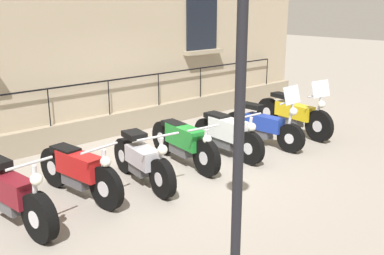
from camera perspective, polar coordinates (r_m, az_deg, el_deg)
ground_plane at (r=8.40m, az=-1.49°, el=-4.81°), size 60.00×60.00×0.00m
building_facade at (r=10.17m, az=-12.60°, el=15.57°), size 0.82×13.46×6.10m
motorcycle_maroon at (r=6.59m, az=-22.41°, el=-8.15°), size 2.12×0.62×1.06m
motorcycle_red at (r=7.11m, az=-14.43°, el=-5.51°), size 2.00×0.65×0.96m
motorcycle_silver at (r=7.43m, az=-6.39°, el=-4.40°), size 1.95×0.74×1.00m
motorcycle_green at (r=8.28m, az=-1.07°, el=-1.92°), size 2.12×0.70×0.88m
motorcycle_white at (r=8.76m, az=4.64°, el=-0.90°), size 1.91×0.72×0.94m
motorcycle_blue at (r=9.53m, az=9.26°, el=0.19°), size 2.04×0.60×1.37m
motorcycle_yellow at (r=10.48m, az=13.00°, el=1.67°), size 2.25×0.68×1.35m
lamppost at (r=3.92m, az=6.58°, el=14.53°), size 0.38×0.38×4.55m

